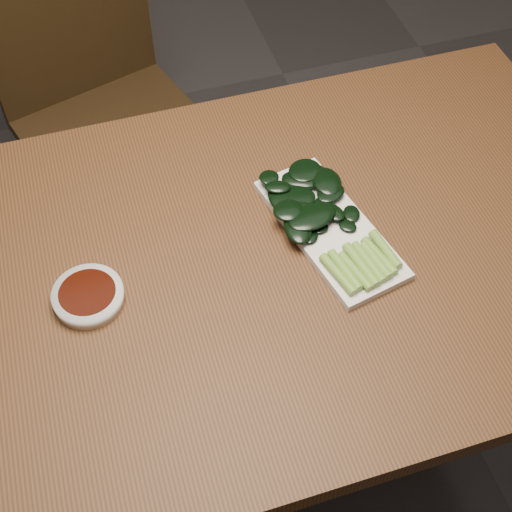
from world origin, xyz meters
name	(u,v)px	position (x,y,z in m)	size (l,w,h in m)	color
ground	(242,444)	(0.00, 0.00, 0.00)	(6.00, 6.00, 0.00)	#302D2D
table	(236,287)	(0.00, 0.00, 0.68)	(1.40, 0.80, 0.75)	#472A14
chair_far	(101,103)	(-0.13, 0.78, 0.49)	(0.53, 0.53, 0.89)	black
sauce_bowl	(88,296)	(-0.24, -0.01, 0.76)	(0.11, 0.11, 0.03)	silver
serving_plate	(330,229)	(0.17, 0.01, 0.76)	(0.19, 0.32, 0.01)	silver
gai_lan	(318,214)	(0.16, 0.04, 0.78)	(0.17, 0.30, 0.03)	olive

